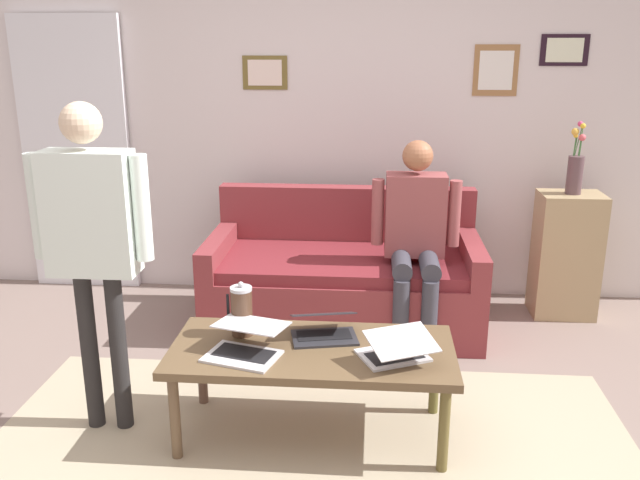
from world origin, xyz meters
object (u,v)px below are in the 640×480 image
at_px(laptop_center, 245,345).
at_px(side_shelf, 566,255).
at_px(interior_door, 76,156).
at_px(laptop_right, 396,350).
at_px(french_press, 242,311).
at_px(couch, 344,280).
at_px(coffee_table, 312,356).
at_px(flower_vase, 575,170).
at_px(person_standing, 92,229).
at_px(person_seated, 415,231).
at_px(laptop_left, 324,329).

bearing_deg(laptop_center, side_shelf, -137.70).
distance_m(interior_door, laptop_center, 2.69).
height_order(laptop_center, laptop_right, laptop_right).
height_order(french_press, side_shelf, side_shelf).
xyz_separation_m(laptop_center, french_press, (0.06, -0.21, 0.08)).
bearing_deg(french_press, interior_door, -48.83).
relative_size(couch, french_press, 6.43).
height_order(coffee_table, flower_vase, flower_vase).
relative_size(laptop_center, person_standing, 0.25).
height_order(side_shelf, person_standing, person_standing).
bearing_deg(flower_vase, interior_door, -4.91).
xyz_separation_m(couch, french_press, (0.44, 1.26, 0.29)).
bearing_deg(couch, person_seated, 153.45).
bearing_deg(laptop_left, laptop_right, 148.18).
distance_m(couch, french_press, 1.36).
xyz_separation_m(couch, coffee_table, (0.09, 1.38, 0.11)).
distance_m(interior_door, couch, 2.25).
bearing_deg(person_seated, laptop_left, 64.28).
bearing_deg(couch, interior_door, -15.91).
bearing_deg(interior_door, laptop_right, 139.01).
distance_m(side_shelf, person_seated, 1.22).
bearing_deg(laptop_center, french_press, -75.01).
relative_size(side_shelf, person_seated, 0.68).
relative_size(laptop_right, flower_vase, 0.82).
bearing_deg(couch, laptop_left, 88.18).
bearing_deg(side_shelf, laptop_right, 54.94).
bearing_deg(laptop_right, person_standing, -3.36).
bearing_deg(coffee_table, laptop_center, 16.94).
bearing_deg(person_seated, french_press, 48.91).
distance_m(couch, person_standing, 1.91).
bearing_deg(couch, coffee_table, 86.43).
bearing_deg(laptop_center, interior_door, -50.92).
relative_size(coffee_table, person_seated, 1.05).
bearing_deg(couch, french_press, 70.53).
relative_size(laptop_center, laptop_right, 1.02).
bearing_deg(flower_vase, side_shelf, 82.30).
bearing_deg(coffee_table, interior_door, -44.89).
height_order(laptop_right, side_shelf, side_shelf).
bearing_deg(side_shelf, laptop_center, 42.30).
relative_size(side_shelf, person_standing, 0.54).
relative_size(interior_door, laptop_center, 5.06).
xyz_separation_m(laptop_center, person_standing, (0.72, -0.08, 0.52)).
relative_size(interior_door, side_shelf, 2.35).
xyz_separation_m(laptop_right, person_seated, (-0.15, -1.24, 0.22)).
bearing_deg(laptop_right, person_seated, -96.78).
relative_size(interior_door, laptop_left, 5.69).
bearing_deg(person_seated, flower_vase, -154.86).
xyz_separation_m(interior_door, person_standing, (-0.95, 1.97, 0.01)).
height_order(laptop_left, person_standing, person_standing).
bearing_deg(laptop_left, person_standing, 7.05).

